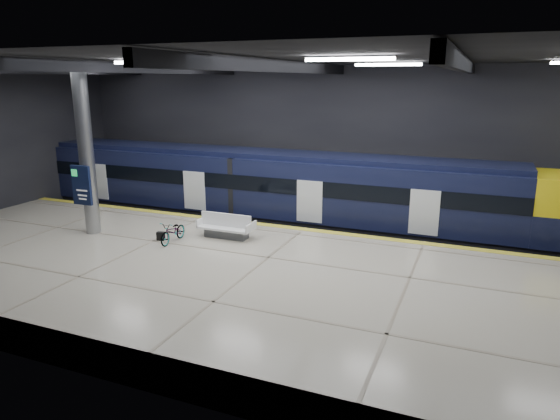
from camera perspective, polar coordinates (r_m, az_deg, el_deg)
The scene contains 10 objects.
ground at distance 19.33m, azimuth -0.11°, elevation -7.54°, with size 30.00×30.00×0.00m, color black.
room_shell at distance 17.96m, azimuth -0.12°, elevation 9.60°, with size 30.10×16.10×8.05m.
platform at distance 17.01m, azimuth -3.36°, elevation -8.77°, with size 30.00×11.00×1.10m, color beige.
safety_strip at distance 21.38m, azimuth 2.70°, elevation -2.20°, with size 30.00×0.40×0.01m, color yellow.
rails at distance 24.18m, azimuth 4.87°, elevation -2.76°, with size 30.00×1.52×0.16m.
train at distance 24.10m, azimuth 1.78°, elevation 2.10°, with size 29.40×2.84×3.79m.
bench at distance 20.30m, azimuth -6.15°, elevation -2.17°, with size 2.28×0.95×1.01m.
bicycle at distance 20.01m, azimuth -12.12°, elevation -2.43°, with size 0.58×1.66×0.87m, color #99999E.
pannier_bag at distance 20.43m, azimuth -13.47°, elevation -2.92°, with size 0.30×0.18×0.35m, color black.
info_column at distance 21.64m, azimuth -21.33°, elevation 6.13°, with size 0.90×0.78×6.90m.
Camera 1 is at (6.82, -16.54, 7.33)m, focal length 32.00 mm.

